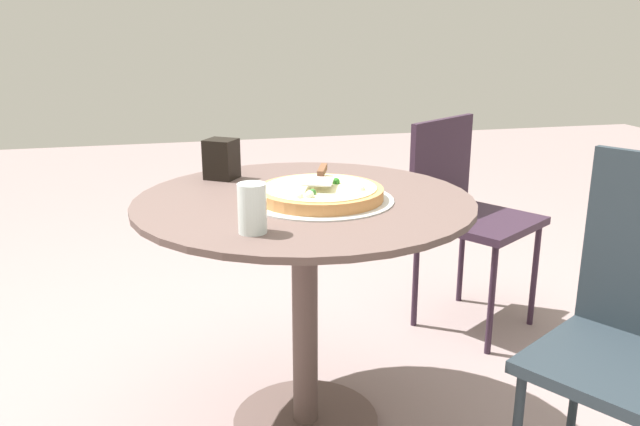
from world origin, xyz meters
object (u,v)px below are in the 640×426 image
(patio_table, at_px, (305,257))
(drinking_cup, at_px, (252,208))
(napkin_dispenser, at_px, (221,159))
(pizza_server, at_px, (320,175))
(patio_chair_near, at_px, (638,323))
(patio_chair_far, at_px, (464,205))
(pizza_on_tray, at_px, (320,194))

(patio_table, relative_size, drinking_cup, 8.06)
(napkin_dispenser, bearing_deg, pizza_server, -14.90)
(napkin_dispenser, distance_m, patio_chair_near, 1.24)
(napkin_dispenser, height_order, patio_chair_far, napkin_dispenser)
(patio_table, xyz_separation_m, pizza_on_tray, (-0.03, -0.04, 0.19))
(patio_table, xyz_separation_m, pizza_server, (0.00, -0.05, 0.24))
(pizza_on_tray, bearing_deg, napkin_dispenser, 36.55)
(pizza_on_tray, relative_size, patio_chair_far, 0.49)
(drinking_cup, distance_m, patio_chair_near, 0.95)
(pizza_on_tray, height_order, drinking_cup, drinking_cup)
(patio_chair_near, bearing_deg, pizza_on_tray, 53.50)
(patio_table, height_order, pizza_on_tray, pizza_on_tray)
(pizza_server, distance_m, napkin_dispenser, 0.38)
(patio_table, relative_size, pizza_server, 4.43)
(pizza_on_tray, xyz_separation_m, patio_chair_far, (0.60, -0.73, -0.25))
(pizza_server, bearing_deg, napkin_dispenser, 41.08)
(drinking_cup, xyz_separation_m, patio_chair_near, (-0.25, -0.88, -0.27))
(patio_chair_far, bearing_deg, pizza_on_tray, 129.33)
(patio_table, distance_m, napkin_dispenser, 0.42)
(pizza_server, relative_size, patio_chair_near, 0.24)
(pizza_server, distance_m, patio_chair_far, 0.96)
(napkin_dispenser, relative_size, patio_chair_far, 0.15)
(patio_table, relative_size, pizza_on_tray, 2.32)
(patio_chair_near, height_order, patio_chair_far, patio_chair_near)
(patio_chair_far, bearing_deg, patio_chair_near, 176.16)
(patio_table, relative_size, patio_chair_far, 1.15)
(pizza_on_tray, bearing_deg, drinking_cup, 137.43)
(pizza_server, height_order, drinking_cup, drinking_cup)
(patio_chair_near, bearing_deg, pizza_server, 51.07)
(patio_table, distance_m, patio_chair_near, 0.87)
(pizza_server, xyz_separation_m, drinking_cup, (-0.27, 0.23, -0.00))
(patio_chair_far, bearing_deg, patio_table, 126.36)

